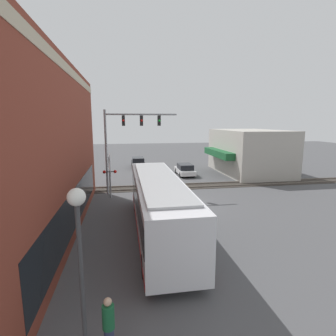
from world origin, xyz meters
TOP-DOWN VIEW (x-y plane):
  - ground_plane at (0.00, 0.00)m, footprint 120.00×120.00m
  - shop_building at (11.84, -10.95)m, footprint 11.16×8.20m
  - city_bus at (-4.68, 2.80)m, footprint 12.46×2.59m
  - traffic_signal_gantry at (4.40, 4.44)m, footprint 0.42×6.40m
  - crossing_signal at (3.13, 5.94)m, footprint 1.41×1.18m
  - streetlamp at (-12.98, 5.81)m, footprint 0.44×0.44m
  - rail_track_near at (6.00, 0.00)m, footprint 2.60×60.00m
  - parked_car_white at (11.59, -2.60)m, footprint 4.30×1.82m
  - parked_car_black at (17.82, 2.80)m, footprint 4.71×1.82m
  - pedestrian_by_lamp at (-12.65, 5.23)m, footprint 0.34×0.34m

SIDE VIEW (x-z plane):
  - ground_plane at x=0.00m, z-range 0.00..0.00m
  - rail_track_near at x=6.00m, z-range -0.05..0.10m
  - parked_car_white at x=11.59m, z-range -0.05..1.36m
  - parked_car_black at x=17.82m, z-range -0.05..1.46m
  - pedestrian_by_lamp at x=-12.65m, z-range 0.02..1.79m
  - city_bus at x=-4.68m, z-range 0.18..3.51m
  - crossing_signal at x=3.13m, z-range 0.39..4.20m
  - shop_building at x=11.84m, z-range 0.00..5.46m
  - streetlamp at x=-12.98m, z-range 0.48..5.43m
  - traffic_signal_gantry at x=4.40m, z-range 1.74..9.27m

